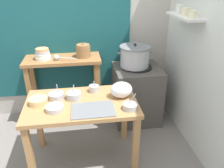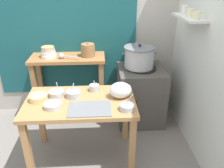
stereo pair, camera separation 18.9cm
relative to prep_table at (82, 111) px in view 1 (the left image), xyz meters
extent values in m
plane|color=gray|center=(-0.10, 0.00, -0.61)|extent=(9.00, 9.00, 0.00)
cube|color=#B2ADA3|center=(0.00, 1.10, 0.69)|extent=(4.40, 0.10, 2.60)
cube|color=#195156|center=(-0.25, 1.04, 0.74)|extent=(1.90, 0.02, 2.10)
cube|color=silver|center=(1.30, 0.20, 0.69)|extent=(0.10, 3.20, 2.60)
cube|color=silver|center=(1.15, 0.40, 0.84)|extent=(0.20, 0.56, 0.02)
cylinder|color=beige|center=(1.15, 0.23, 0.89)|extent=(0.08, 0.08, 0.07)
cylinder|color=beige|center=(1.15, 0.38, 0.89)|extent=(0.08, 0.08, 0.08)
cylinder|color=silver|center=(1.15, 0.56, 0.90)|extent=(0.07, 0.07, 0.09)
cube|color=#B27F4C|center=(0.00, 0.00, 0.09)|extent=(1.10, 0.66, 0.04)
cube|color=#B27F4C|center=(-0.50, -0.28, -0.27)|extent=(0.06, 0.06, 0.68)
cube|color=#B27F4C|center=(0.50, -0.28, -0.27)|extent=(0.06, 0.06, 0.68)
cube|color=#B27F4C|center=(-0.50, 0.28, -0.27)|extent=(0.06, 0.06, 0.68)
cube|color=#B27F4C|center=(0.50, 0.28, -0.27)|extent=(0.06, 0.06, 0.68)
cube|color=#9E6B3D|center=(-0.21, 0.83, 0.27)|extent=(0.96, 0.40, 0.04)
cube|color=#9E6B3D|center=(-0.64, 0.68, -0.18)|extent=(0.06, 0.06, 0.86)
cube|color=#9E6B3D|center=(0.22, 0.68, -0.18)|extent=(0.06, 0.06, 0.86)
cube|color=#9E6B3D|center=(-0.64, 0.98, -0.18)|extent=(0.06, 0.06, 0.86)
cube|color=#9E6B3D|center=(0.22, 0.98, -0.18)|extent=(0.06, 0.06, 0.86)
cube|color=#4C4742|center=(0.75, 0.70, -0.23)|extent=(0.60, 0.60, 0.76)
cylinder|color=black|center=(0.75, 0.70, 0.16)|extent=(0.36, 0.36, 0.02)
cylinder|color=black|center=(0.63, 0.39, -0.16)|extent=(0.04, 0.02, 0.04)
cylinder|color=#B7BABF|center=(0.71, 0.72, 0.29)|extent=(0.37, 0.37, 0.25)
cylinder|color=slate|center=(0.71, 0.72, 0.43)|extent=(0.39, 0.39, 0.02)
sphere|color=black|center=(0.71, 0.72, 0.46)|extent=(0.04, 0.04, 0.04)
cube|color=slate|center=(0.51, 0.72, 0.36)|extent=(0.04, 0.02, 0.02)
cube|color=slate|center=(0.91, 0.72, 0.36)|extent=(0.04, 0.02, 0.02)
cylinder|color=olive|center=(0.06, 0.83, 0.36)|extent=(0.18, 0.18, 0.14)
cylinder|color=olive|center=(0.06, 0.83, 0.44)|extent=(0.17, 0.17, 0.02)
sphere|color=olive|center=(0.06, 0.83, 0.47)|extent=(0.02, 0.02, 0.02)
cylinder|color=silver|center=(-0.44, 0.82, 0.31)|extent=(0.19, 0.19, 0.04)
cylinder|color=silver|center=(-0.44, 0.82, 0.35)|extent=(0.18, 0.18, 0.04)
cylinder|color=#B7BABF|center=(-0.44, 0.82, 0.38)|extent=(0.17, 0.17, 0.03)
cylinder|color=tan|center=(-0.44, 0.82, 0.41)|extent=(0.16, 0.16, 0.03)
sphere|color=#B7BABF|center=(-0.27, 0.76, 0.33)|extent=(0.07, 0.07, 0.07)
cylinder|color=#B7BABF|center=(-0.13, 0.71, 0.33)|extent=(0.21, 0.09, 0.01)
cube|color=slate|center=(0.10, -0.17, 0.12)|extent=(0.40, 0.28, 0.01)
ellipsoid|color=white|center=(0.41, 0.04, 0.19)|extent=(0.22, 0.18, 0.17)
cylinder|color=#B7BABF|center=(-0.25, 0.10, 0.14)|extent=(0.16, 0.16, 0.06)
cylinder|color=brown|center=(-0.25, 0.10, 0.16)|extent=(0.13, 0.13, 0.01)
cylinder|color=#B7BABF|center=(-0.23, 0.10, 0.20)|extent=(0.01, 0.08, 0.17)
cylinder|color=#E5C684|center=(-0.41, 0.02, 0.14)|extent=(0.18, 0.18, 0.06)
cylinder|color=maroon|center=(-0.41, 0.02, 0.17)|extent=(0.15, 0.15, 0.01)
cylinder|color=#B7BABF|center=(0.14, 0.20, 0.15)|extent=(0.11, 0.11, 0.07)
cylinder|color=#BFB28C|center=(0.14, 0.20, 0.17)|extent=(0.09, 0.09, 0.01)
cylinder|color=#B7BABF|center=(0.15, 0.20, 0.18)|extent=(0.04, 0.08, 0.13)
cylinder|color=#B7BABF|center=(-0.25, -0.12, 0.13)|extent=(0.17, 0.17, 0.05)
cylinder|color=beige|center=(-0.25, -0.12, 0.15)|extent=(0.14, 0.14, 0.01)
cylinder|color=#B7BABF|center=(0.45, -0.20, 0.14)|extent=(0.13, 0.13, 0.05)
cylinder|color=#337238|center=(0.45, -0.20, 0.16)|extent=(0.11, 0.11, 0.01)
cylinder|color=#B7BABF|center=(0.45, -0.19, 0.19)|extent=(0.09, 0.05, 0.16)
cylinder|color=#B7BABF|center=(-0.07, 0.08, 0.14)|extent=(0.15, 0.15, 0.07)
cylinder|color=#337238|center=(-0.07, 0.08, 0.17)|extent=(0.13, 0.13, 0.01)
cylinder|color=#B7BABF|center=(-0.08, 0.09, 0.18)|extent=(0.05, 0.04, 0.14)
camera|label=1|loc=(0.02, -1.95, 1.24)|focal=36.24mm
camera|label=2|loc=(0.20, -1.97, 1.24)|focal=36.24mm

